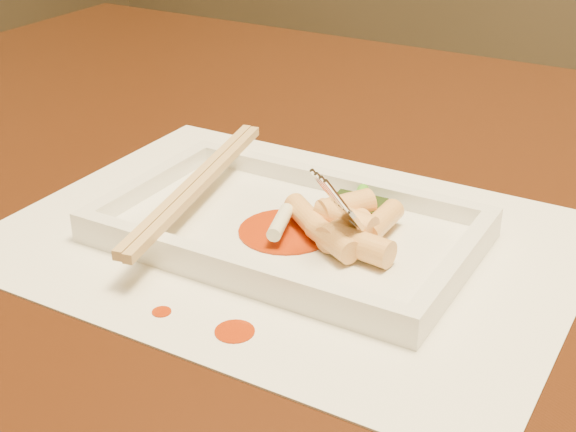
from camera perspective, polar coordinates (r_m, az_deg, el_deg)
The scene contains 23 objects.
table at distance 0.67m, azimuth 8.07°, elevation -7.62°, with size 1.40×0.90×0.75m.
placemat at distance 0.57m, azimuth 0.00°, elevation -1.67°, with size 0.40×0.30×0.00m, color white.
sauce_splatter_a at distance 0.48m, azimuth -3.81°, elevation -8.19°, with size 0.02×0.02×0.00m, color #AA2B05.
sauce_splatter_b at distance 0.50m, azimuth -8.97°, elevation -6.74°, with size 0.01×0.01×0.00m, color #AA2B05.
plate_base at distance 0.57m, azimuth 0.00°, elevation -1.25°, with size 0.26×0.16×0.01m, color white.
plate_rim_far at distance 0.62m, azimuth 3.39°, elevation 2.43°, with size 0.26×0.01×0.01m, color white.
plate_rim_near at distance 0.51m, azimuth -4.15°, elevation -3.57°, with size 0.26×0.01×0.01m, color white.
plate_rim_left at distance 0.63m, azimuth -9.82°, elevation 2.31°, with size 0.01×0.14×0.01m, color white.
plate_rim_right at distance 0.52m, azimuth 11.89°, elevation -3.38°, with size 0.01×0.14×0.01m, color white.
veg_piece at distance 0.58m, azimuth 4.95°, elevation 0.55°, with size 0.04×0.03×0.01m, color black.
scallion_white at distance 0.55m, azimuth -0.54°, elevation -0.44°, with size 0.01×0.01×0.04m, color #EAEACC.
scallion_green at distance 0.56m, azimuth 4.74°, elevation 0.11°, with size 0.01×0.01×0.09m, color #399C19.
chopstick_a at distance 0.60m, azimuth -6.79°, elevation 2.41°, with size 0.01×0.23×0.01m, color tan.
chopstick_b at distance 0.60m, azimuth -6.17°, elevation 2.25°, with size 0.01×0.23×0.01m, color tan.
fork at distance 0.52m, azimuth 7.66°, elevation 5.27°, with size 0.09×0.10×0.14m, color silver, non-canonical shape.
sauce_blob_0 at distance 0.56m, azimuth -0.13°, elevation -1.08°, with size 0.07×0.07×0.00m, color #AA2B05.
rice_cake_0 at distance 0.56m, azimuth 6.62°, elevation -0.40°, with size 0.02×0.02×0.04m, color #F9C974.
rice_cake_1 at distance 0.56m, azimuth 1.28°, elevation 0.01°, with size 0.02×0.02×0.04m, color #F9C974.
rice_cake_2 at distance 0.56m, azimuth 4.13°, elevation 0.61°, with size 0.02×0.02×0.04m, color #F9C974.
rice_cake_3 at distance 0.55m, azimuth 4.05°, elevation -1.03°, with size 0.02×0.02×0.04m, color #F9C974.
rice_cake_4 at distance 0.53m, azimuth 5.29°, elevation -2.12°, with size 0.02×0.02×0.04m, color #F9C974.
rice_cake_5 at distance 0.55m, azimuth 4.13°, elevation -0.18°, with size 0.02×0.02×0.04m, color #F9C974.
rice_cake_6 at distance 0.53m, azimuth 3.16°, elevation -1.69°, with size 0.02×0.02×0.04m, color #F9C974.
Camera 1 is at (0.19, -0.52, 1.03)m, focal length 50.00 mm.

